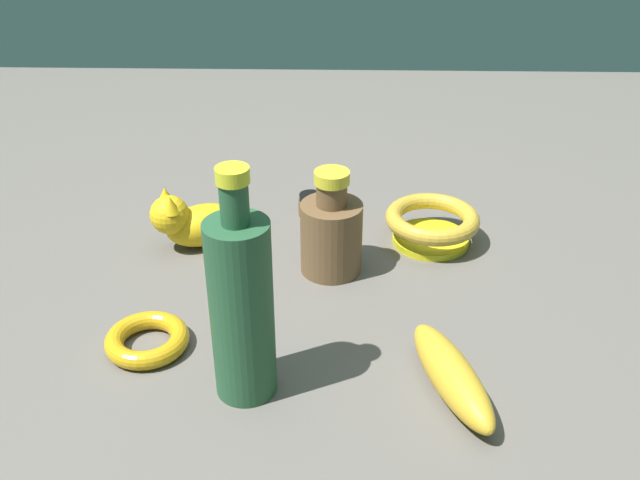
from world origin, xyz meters
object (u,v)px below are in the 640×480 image
bottle_short (331,232)px  banana (452,375)px  bowl (432,223)px  nail_polish_jar (311,205)px  bangle (147,340)px  cat_figurine (194,221)px  bottle_tall (242,306)px

bottle_short → banana: bearing=28.7°
banana → bottle_short: bearing=10.9°
bowl → nail_polish_jar: bearing=-113.9°
bottle_short → bangle: bearing=-50.5°
cat_figurine → bottle_short: bearing=72.9°
banana → bottle_tall: 0.24m
cat_figurine → nail_polish_jar: 0.20m
nail_polish_jar → bowl: size_ratio=0.28×
bottle_short → nail_polish_jar: (-0.16, -0.03, -0.04)m
nail_polish_jar → cat_figurine: bearing=-59.6°
banana → bowl: size_ratio=1.28×
nail_polish_jar → banana: bearing=22.6°
bottle_short → bangle: 0.29m
nail_polish_jar → bottle_tall: bottle_tall is taller
banana → nail_polish_jar: (-0.41, -0.17, -0.00)m
cat_figurine → bangle: bearing=-3.6°
nail_polish_jar → bowl: (0.08, 0.18, 0.01)m
banana → bangle: size_ratio=1.78×
cat_figurine → bangle: size_ratio=1.45×
bowl → bangle: bowl is taller
cat_figurine → bowl: (-0.02, 0.35, -0.01)m
bottle_short → bowl: (-0.08, 0.15, -0.03)m
bottle_tall → cat_figurine: bearing=-160.0°
cat_figurine → banana: cat_figurine is taller
banana → nail_polish_jar: 0.44m
nail_polish_jar → bottle_tall: size_ratio=0.15×
bottle_tall → bangle: bearing=-117.7°
banana → bowl: bowl is taller
bangle → bottle_short: bearing=129.5°
cat_figurine → bangle: (0.24, -0.02, -0.03)m
bowl → bangle: 0.45m
cat_figurine → nail_polish_jar: (-0.10, 0.17, -0.02)m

